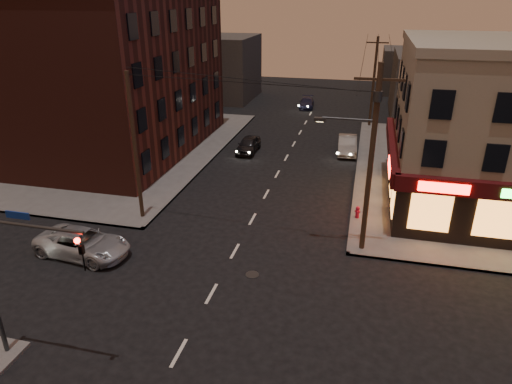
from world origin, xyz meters
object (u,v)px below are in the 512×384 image
(sedan_far, at_px, (307,103))
(fire_hydrant, at_px, (357,212))
(sedan_near, at_px, (248,145))
(sedan_mid, at_px, (347,145))
(suv_cross, at_px, (82,243))

(sedan_far, height_order, fire_hydrant, sedan_far)
(sedan_near, relative_size, fire_hydrant, 5.10)
(sedan_near, bearing_deg, sedan_mid, 12.67)
(suv_cross, height_order, fire_hydrant, suv_cross)
(suv_cross, distance_m, fire_hydrant, 16.26)
(sedan_far, xyz_separation_m, fire_hydrant, (7.29, -29.53, -0.02))
(sedan_near, bearing_deg, fire_hydrant, -48.04)
(suv_cross, relative_size, sedan_mid, 1.14)
(sedan_mid, relative_size, sedan_far, 1.10)
(suv_cross, height_order, sedan_near, suv_cross)
(sedan_mid, xyz_separation_m, fire_hydrant, (1.40, -13.12, -0.18))
(sedan_near, bearing_deg, suv_cross, -102.32)
(sedan_far, distance_m, fire_hydrant, 30.41)
(sedan_mid, bearing_deg, suv_cross, -125.28)
(sedan_far, bearing_deg, sedan_mid, -74.18)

